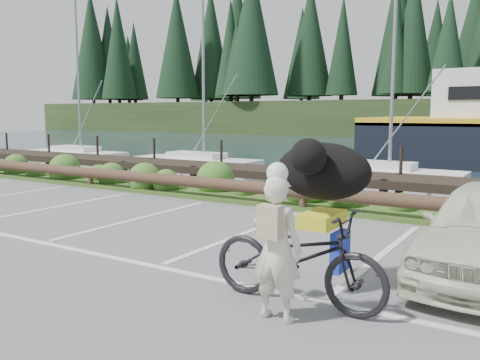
% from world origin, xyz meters
% --- Properties ---
extents(ground, '(72.00, 72.00, 0.00)m').
position_xyz_m(ground, '(0.00, 0.00, 0.00)').
color(ground, '#5C5C5F').
extents(vegetation_strip, '(34.00, 1.60, 0.10)m').
position_xyz_m(vegetation_strip, '(0.00, 5.30, 0.05)').
color(vegetation_strip, '#3D5B21').
rests_on(vegetation_strip, ground).
extents(log_rail, '(32.00, 0.30, 0.60)m').
position_xyz_m(log_rail, '(0.00, 4.60, 0.00)').
color(log_rail, '#443021').
rests_on(log_rail, ground).
extents(bicycle, '(2.19, 0.77, 1.15)m').
position_xyz_m(bicycle, '(2.37, -0.64, 0.57)').
color(bicycle, black).
rests_on(bicycle, ground).
extents(cyclist, '(0.58, 0.38, 1.59)m').
position_xyz_m(cyclist, '(2.36, -1.15, 0.79)').
color(cyclist, beige).
rests_on(cyclist, ground).
extents(dog, '(0.62, 1.25, 0.72)m').
position_xyz_m(dog, '(2.37, 0.06, 1.51)').
color(dog, black).
rests_on(dog, bicycle).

